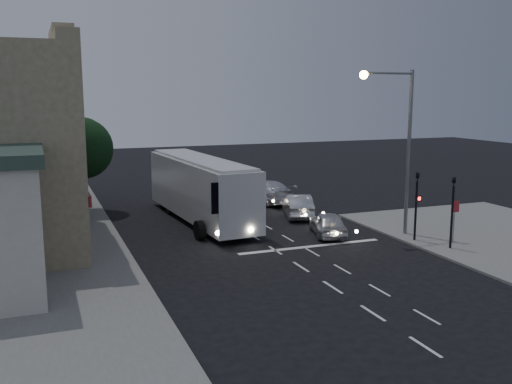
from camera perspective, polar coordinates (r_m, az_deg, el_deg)
name	(u,v)px	position (r m, az deg, el deg)	size (l,w,h in m)	color
ground	(292,261)	(27.37, 3.61, -6.91)	(120.00, 120.00, 0.00)	black
sidewalk_far	(2,245)	(32.76, -24.05, -4.84)	(12.00, 50.00, 0.12)	slate
road_markings	(288,242)	(30.78, 3.19, -4.99)	(8.00, 30.55, 0.01)	silver
tour_bus	(200,187)	(35.45, -5.59, 0.48)	(3.62, 13.06, 3.96)	silver
car_suv	(328,224)	(32.21, 7.19, -3.15)	(1.60, 3.98, 1.36)	silver
car_sedan_a	(298,206)	(36.85, 4.20, -1.36)	(1.55, 4.46, 1.47)	silver
car_sedan_b	(265,191)	(41.58, 0.94, 0.06)	(2.26, 5.55, 1.61)	silver
car_sedan_c	(241,182)	(46.16, -1.47, 0.99)	(2.57, 5.58, 1.55)	#A1A4B5
car_extra	(224,175)	(50.49, -3.23, 1.67)	(1.49, 4.28, 1.41)	gray
traffic_signal_main	(417,198)	(31.31, 15.77, -0.57)	(0.25, 0.35, 4.10)	black
traffic_signal_side	(453,204)	(30.23, 19.08, -1.10)	(0.18, 0.15, 4.10)	black
regulatory_sign	(455,214)	(31.75, 19.26, -2.13)	(0.45, 0.12, 2.20)	slate
streetlight	(399,134)	(31.90, 14.14, 5.69)	(3.32, 0.44, 9.00)	slate
street_tree	(82,146)	(39.03, -17.01, 4.45)	(4.00, 4.00, 6.20)	black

